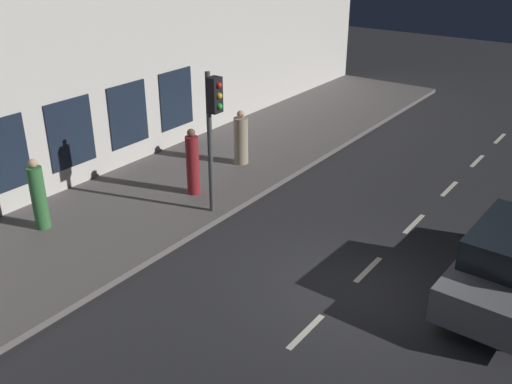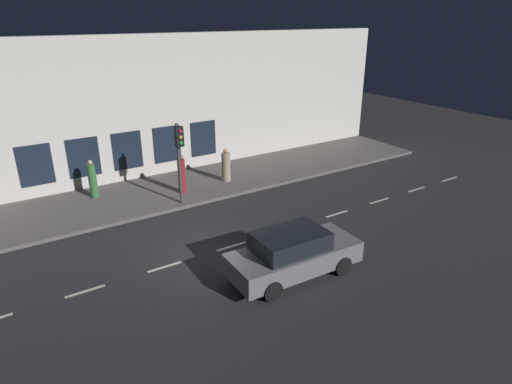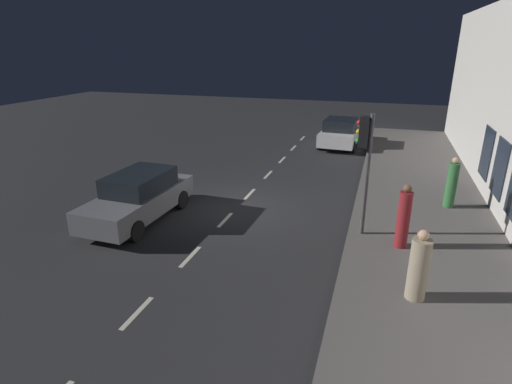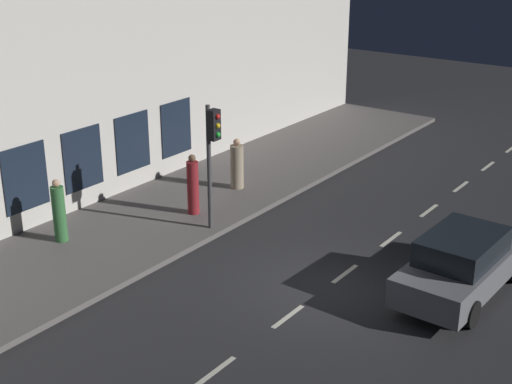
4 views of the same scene
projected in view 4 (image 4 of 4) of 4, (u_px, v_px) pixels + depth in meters
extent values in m
plane|color=#28282B|center=(325.00, 289.00, 17.72)|extent=(60.00, 60.00, 0.00)
cube|color=#5B5654|center=(139.00, 226.00, 21.13)|extent=(4.50, 32.00, 0.15)
cube|color=beige|center=(70.00, 96.00, 21.29)|extent=(0.60, 32.00, 7.08)
cube|color=#192333|center=(176.00, 128.00, 24.91)|extent=(0.04, 1.45, 1.87)
cube|color=#192333|center=(133.00, 142.00, 23.34)|extent=(0.04, 1.45, 1.87)
cube|color=#192333|center=(83.00, 159.00, 21.77)|extent=(0.04, 1.45, 1.87)
cube|color=#192333|center=(25.00, 178.00, 20.21)|extent=(0.04, 1.45, 1.87)
cube|color=beige|center=(511.00, 149.00, 28.28)|extent=(0.12, 1.20, 0.01)
cube|color=beige|center=(488.00, 166.00, 26.32)|extent=(0.12, 1.20, 0.01)
cube|color=beige|center=(461.00, 187.00, 24.36)|extent=(0.12, 1.20, 0.01)
cube|color=beige|center=(429.00, 210.00, 22.40)|extent=(0.12, 1.20, 0.01)
cube|color=beige|center=(391.00, 239.00, 20.43)|extent=(0.12, 1.20, 0.01)
cube|color=beige|center=(345.00, 274.00, 18.47)|extent=(0.12, 1.20, 0.01)
cube|color=beige|center=(288.00, 316.00, 16.51)|extent=(0.12, 1.20, 0.01)
cube|color=beige|center=(216.00, 371.00, 14.55)|extent=(0.12, 1.20, 0.01)
cylinder|color=#424244|center=(209.00, 168.00, 20.19)|extent=(0.12, 0.12, 3.59)
cube|color=black|center=(214.00, 125.00, 19.63)|extent=(0.26, 0.32, 0.84)
sphere|color=red|center=(217.00, 117.00, 19.46)|extent=(0.15, 0.15, 0.15)
sphere|color=gold|center=(218.00, 126.00, 19.55)|extent=(0.15, 0.15, 0.15)
sphere|color=green|center=(218.00, 135.00, 19.64)|extent=(0.15, 0.15, 0.15)
cube|color=slate|center=(463.00, 269.00, 17.37)|extent=(1.87, 4.45, 0.70)
cube|color=black|center=(462.00, 246.00, 17.00)|extent=(1.60, 2.34, 0.60)
cylinder|color=black|center=(453.00, 252.00, 18.94)|extent=(0.24, 0.65, 0.64)
cylinder|color=black|center=(405.00, 292.00, 16.94)|extent=(0.24, 0.65, 0.64)
cylinder|color=black|center=(471.00, 314.00, 16.01)|extent=(0.24, 0.65, 0.64)
cylinder|color=#336B38|center=(59.00, 214.00, 19.72)|extent=(0.49, 0.49, 1.57)
sphere|color=tan|center=(56.00, 183.00, 19.41)|extent=(0.21, 0.21, 0.21)
cube|color=tan|center=(57.00, 182.00, 19.50)|extent=(0.07, 0.07, 0.06)
cylinder|color=maroon|center=(193.00, 188.00, 21.54)|extent=(0.48, 0.48, 1.62)
sphere|color=brown|center=(192.00, 158.00, 21.21)|extent=(0.22, 0.22, 0.22)
cube|color=brown|center=(191.00, 157.00, 21.30)|extent=(0.06, 0.07, 0.06)
cylinder|color=gray|center=(237.00, 167.00, 23.60)|extent=(0.51, 0.51, 1.44)
sphere|color=tan|center=(237.00, 142.00, 23.30)|extent=(0.23, 0.23, 0.23)
cube|color=tan|center=(239.00, 143.00, 23.22)|extent=(0.05, 0.07, 0.06)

